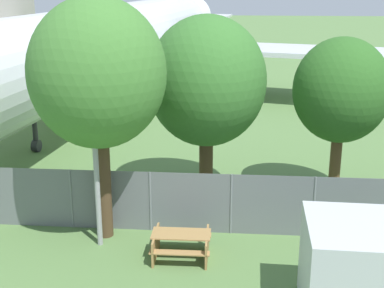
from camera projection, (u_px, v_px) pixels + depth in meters
name	position (u px, v px, depth m)	size (l,w,h in m)	color
perimeter_fence	(150.00, 201.00, 16.86)	(56.07, 0.07, 1.98)	slate
airplane	(121.00, 39.00, 35.67)	(38.47, 47.79, 13.07)	silver
picnic_bench_open_grass	(181.00, 242.00, 15.34)	(1.70, 1.42, 0.76)	#A37A47
tree_near_hangar	(207.00, 82.00, 18.72)	(4.20, 4.20, 6.60)	#4C3823
tree_left_of_cabin	(98.00, 74.00, 15.32)	(3.99, 3.99, 7.32)	#4C3823
tree_far_right	(341.00, 91.00, 18.71)	(3.38, 3.38, 5.85)	brown
light_mast	(93.00, 110.00, 15.00)	(0.44, 0.44, 6.71)	#99999E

